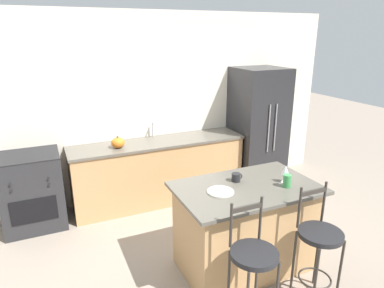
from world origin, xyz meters
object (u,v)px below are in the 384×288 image
object	(u,v)px
bar_stool_near	(253,265)
dinner_plate	(221,191)
oven_range	(33,191)
wine_glass	(286,170)
tumbler_cup	(287,181)
coffee_mug	(236,177)
bar_stool_far	(318,244)
pumpkin_decoration	(118,143)
refrigerator	(257,128)

from	to	relation	value
bar_stool_near	dinner_plate	world-z (taller)	bar_stool_near
oven_range	wine_glass	size ratio (longest dim) A/B	5.28
tumbler_cup	coffee_mug	bearing A→B (deg)	140.46
oven_range	coffee_mug	bearing A→B (deg)	-39.78
dinner_plate	bar_stool_far	bearing A→B (deg)	-44.99
bar_stool_far	pumpkin_decoration	world-z (taller)	bar_stool_far
dinner_plate	wine_glass	size ratio (longest dim) A/B	1.43
dinner_plate	pumpkin_decoration	world-z (taller)	pumpkin_decoration
refrigerator	pumpkin_decoration	bearing A→B (deg)	-179.86
oven_range	wine_glass	distance (m)	3.12
refrigerator	oven_range	distance (m)	3.37
bar_stool_far	dinner_plate	distance (m)	1.00
bar_stool_near	wine_glass	world-z (taller)	wine_glass
pumpkin_decoration	bar_stool_far	bearing A→B (deg)	-62.44
refrigerator	dinner_plate	world-z (taller)	refrigerator
wine_glass	tumbler_cup	xyz separation A→B (m)	(-0.05, -0.10, -0.07)
refrigerator	bar_stool_far	distance (m)	2.63
bar_stool_far	wine_glass	xyz separation A→B (m)	(0.06, 0.60, 0.48)
oven_range	coffee_mug	xyz separation A→B (m)	(1.98, -1.65, 0.49)
bar_stool_far	dinner_plate	size ratio (longest dim) A/B	4.22
bar_stool_far	coffee_mug	distance (m)	0.99
oven_range	tumbler_cup	bearing A→B (deg)	-39.74
dinner_plate	wine_glass	xyz separation A→B (m)	(0.71, -0.06, 0.12)
oven_range	bar_stool_far	distance (m)	3.42
oven_range	wine_glass	bearing A→B (deg)	-37.68
oven_range	tumbler_cup	distance (m)	3.13
bar_stool_far	pumpkin_decoration	size ratio (longest dim) A/B	6.21
bar_stool_near	tumbler_cup	bearing A→B (deg)	35.22
coffee_mug	pumpkin_decoration	bearing A→B (deg)	118.69
refrigerator	wine_glass	xyz separation A→B (m)	(-0.91, -1.82, 0.11)
oven_range	pumpkin_decoration	world-z (taller)	pumpkin_decoration
tumbler_cup	pumpkin_decoration	distance (m)	2.29
refrigerator	tumbler_cup	world-z (taller)	refrigerator
refrigerator	bar_stool_far	bearing A→B (deg)	-111.79
wine_glass	pumpkin_decoration	xyz separation A→B (m)	(-1.32, 1.82, -0.06)
bar_stool_near	dinner_plate	distance (m)	0.76
pumpkin_decoration	dinner_plate	bearing A→B (deg)	-71.09
bar_stool_near	tumbler_cup	distance (m)	0.96
wine_glass	refrigerator	bearing A→B (deg)	63.48
dinner_plate	wine_glass	world-z (taller)	wine_glass
refrigerator	coffee_mug	world-z (taller)	refrigerator
coffee_mug	wine_glass	bearing A→B (deg)	-26.74
wine_glass	pumpkin_decoration	distance (m)	2.24
oven_range	dinner_plate	bearing A→B (deg)	-46.63
wine_glass	tumbler_cup	world-z (taller)	wine_glass
bar_stool_near	wine_glass	xyz separation A→B (m)	(0.76, 0.60, 0.48)
oven_range	pumpkin_decoration	bearing A→B (deg)	-2.90
dinner_plate	wine_glass	bearing A→B (deg)	-5.03
bar_stool_near	pumpkin_decoration	bearing A→B (deg)	102.86
bar_stool_near	coffee_mug	world-z (taller)	bar_stool_near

